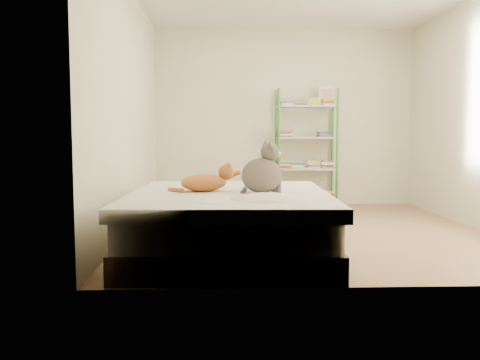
{
  "coord_description": "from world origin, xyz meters",
  "views": [
    {
      "loc": [
        -0.93,
        -5.45,
        1.03
      ],
      "look_at": [
        -0.76,
        -0.75,
        0.62
      ],
      "focal_mm": 38.0,
      "sensor_mm": 36.0,
      "label": 1
    }
  ],
  "objects_px": {
    "grey_cat": "(262,168)",
    "white_bin": "(227,194)",
    "cardboard_box": "(306,207)",
    "shelf_unit": "(306,147)",
    "orange_cat": "(204,180)",
    "bed": "(230,223)"
  },
  "relations": [
    {
      "from": "grey_cat",
      "to": "white_bin",
      "type": "bearing_deg",
      "value": -13.93
    },
    {
      "from": "cardboard_box",
      "to": "white_bin",
      "type": "distance_m",
      "value": 1.45
    },
    {
      "from": "grey_cat",
      "to": "white_bin",
      "type": "height_order",
      "value": "grey_cat"
    },
    {
      "from": "white_bin",
      "to": "grey_cat",
      "type": "bearing_deg",
      "value": -84.52
    },
    {
      "from": "shelf_unit",
      "to": "grey_cat",
      "type": "bearing_deg",
      "value": -106.4
    },
    {
      "from": "orange_cat",
      "to": "grey_cat",
      "type": "xyz_separation_m",
      "value": [
        0.5,
        -0.15,
        0.12
      ]
    },
    {
      "from": "shelf_unit",
      "to": "cardboard_box",
      "type": "height_order",
      "value": "shelf_unit"
    },
    {
      "from": "grey_cat",
      "to": "orange_cat",
      "type": "bearing_deg",
      "value": 53.55
    },
    {
      "from": "bed",
      "to": "shelf_unit",
      "type": "relative_size",
      "value": 1.26
    },
    {
      "from": "white_bin",
      "to": "orange_cat",
      "type": "bearing_deg",
      "value": -94.82
    },
    {
      "from": "shelf_unit",
      "to": "cardboard_box",
      "type": "bearing_deg",
      "value": -99.52
    },
    {
      "from": "orange_cat",
      "to": "bed",
      "type": "bearing_deg",
      "value": -30.85
    },
    {
      "from": "orange_cat",
      "to": "cardboard_box",
      "type": "height_order",
      "value": "orange_cat"
    },
    {
      "from": "grey_cat",
      "to": "cardboard_box",
      "type": "height_order",
      "value": "grey_cat"
    },
    {
      "from": "grey_cat",
      "to": "shelf_unit",
      "type": "relative_size",
      "value": 0.25
    },
    {
      "from": "orange_cat",
      "to": "shelf_unit",
      "type": "relative_size",
      "value": 0.28
    },
    {
      "from": "orange_cat",
      "to": "white_bin",
      "type": "bearing_deg",
      "value": 69.49
    },
    {
      "from": "bed",
      "to": "orange_cat",
      "type": "height_order",
      "value": "orange_cat"
    },
    {
      "from": "orange_cat",
      "to": "shelf_unit",
      "type": "height_order",
      "value": "shelf_unit"
    },
    {
      "from": "white_bin",
      "to": "shelf_unit",
      "type": "bearing_deg",
      "value": 8.84
    },
    {
      "from": "orange_cat",
      "to": "white_bin",
      "type": "relative_size",
      "value": 1.17
    },
    {
      "from": "bed",
      "to": "white_bin",
      "type": "relative_size",
      "value": 5.31
    }
  ]
}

